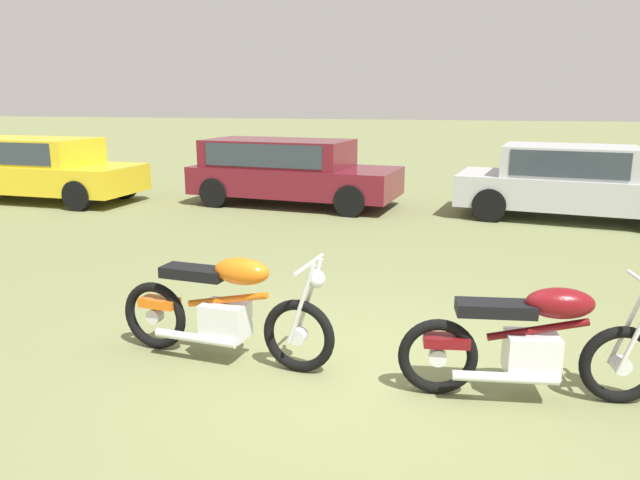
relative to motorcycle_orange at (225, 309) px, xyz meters
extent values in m
plane|color=olive|center=(1.24, 0.04, -0.49)|extent=(120.00, 120.00, 0.00)
torus|color=black|center=(0.70, -0.07, -0.16)|extent=(0.66, 0.16, 0.66)
torus|color=black|center=(-0.75, 0.08, -0.16)|extent=(0.66, 0.16, 0.66)
cylinder|color=silver|center=(0.70, -0.07, -0.16)|extent=(0.15, 0.11, 0.14)
cylinder|color=silver|center=(-0.75, 0.08, -0.16)|extent=(0.15, 0.11, 0.14)
cylinder|color=silver|center=(0.77, 0.02, 0.16)|extent=(0.27, 0.06, 0.73)
cylinder|color=silver|center=(0.75, -0.16, 0.16)|extent=(0.27, 0.06, 0.73)
cube|color=silver|center=(0.00, 0.00, -0.11)|extent=(0.43, 0.34, 0.32)
cylinder|color=orange|center=(0.03, 0.00, 0.09)|extent=(0.80, 0.14, 0.23)
ellipsoid|color=orange|center=(0.17, -0.01, 0.37)|extent=(0.54, 0.31, 0.24)
cube|color=black|center=(-0.30, 0.04, 0.31)|extent=(0.62, 0.30, 0.10)
cube|color=orange|center=(-0.69, 0.08, -0.02)|extent=(0.38, 0.22, 0.08)
cylinder|color=silver|center=(0.80, -0.08, 0.49)|extent=(0.10, 0.64, 0.03)
sphere|color=silver|center=(0.86, -0.08, 0.37)|extent=(0.18, 0.18, 0.16)
cylinder|color=silver|center=(-0.24, -0.13, -0.25)|extent=(0.80, 0.16, 0.08)
torus|color=black|center=(3.28, 0.00, -0.17)|extent=(0.64, 0.17, 0.63)
torus|color=black|center=(1.89, -0.19, -0.17)|extent=(0.64, 0.17, 0.63)
cylinder|color=silver|center=(3.28, 0.00, -0.17)|extent=(0.15, 0.12, 0.14)
cylinder|color=silver|center=(1.89, -0.19, -0.17)|extent=(0.15, 0.12, 0.14)
cylinder|color=silver|center=(3.33, 0.10, 0.16)|extent=(0.27, 0.07, 0.74)
cylinder|color=silver|center=(3.35, -0.08, 0.16)|extent=(0.27, 0.07, 0.74)
cube|color=silver|center=(2.61, -0.09, -0.11)|extent=(0.44, 0.35, 0.32)
cylinder|color=maroon|center=(2.64, -0.09, 0.09)|extent=(0.77, 0.16, 0.22)
ellipsoid|color=maroon|center=(2.79, -0.07, 0.31)|extent=(0.55, 0.33, 0.24)
cube|color=black|center=(2.31, -0.13, 0.25)|extent=(0.63, 0.32, 0.10)
cube|color=maroon|center=(1.95, -0.18, -0.03)|extent=(0.38, 0.23, 0.08)
cylinder|color=silver|center=(2.41, -0.28, -0.25)|extent=(0.80, 0.19, 0.08)
cube|color=gold|center=(-7.42, 7.05, 0.06)|extent=(4.62, 1.99, 0.60)
cube|color=gold|center=(-7.82, 7.07, 0.64)|extent=(3.25, 1.74, 0.60)
cube|color=#2D3842|center=(-7.82, 7.07, 0.66)|extent=(2.78, 1.76, 0.48)
cylinder|color=black|center=(-5.81, 7.80, -0.17)|extent=(0.65, 0.25, 0.64)
cylinder|color=black|center=(-5.89, 6.15, -0.17)|extent=(0.65, 0.25, 0.64)
cylinder|color=black|center=(-8.95, 7.95, -0.17)|extent=(0.65, 0.25, 0.64)
cube|color=maroon|center=(-1.64, 7.92, 0.06)|extent=(4.66, 2.34, 0.60)
cube|color=maroon|center=(-2.04, 7.97, 0.64)|extent=(3.31, 2.00, 0.60)
cube|color=#2D3842|center=(-2.04, 7.97, 0.66)|extent=(2.84, 1.99, 0.48)
cylinder|color=black|center=(-0.01, 8.61, -0.17)|extent=(0.66, 0.29, 0.64)
cylinder|color=black|center=(-0.20, 6.89, -0.17)|extent=(0.66, 0.29, 0.64)
cylinder|color=black|center=(-3.07, 8.95, -0.17)|extent=(0.66, 0.29, 0.64)
cylinder|color=black|center=(-3.27, 7.24, -0.17)|extent=(0.66, 0.29, 0.64)
cube|color=#B2B5BA|center=(4.08, 7.65, 0.06)|extent=(4.59, 2.41, 0.60)
cube|color=#B2B5BA|center=(3.93, 7.67, 0.64)|extent=(2.62, 1.94, 0.60)
cube|color=#2D3842|center=(3.93, 7.67, 0.66)|extent=(2.27, 1.92, 0.48)
cylinder|color=black|center=(2.74, 8.69, -0.17)|extent=(0.67, 0.32, 0.64)
cylinder|color=black|center=(2.49, 7.06, -0.17)|extent=(0.67, 0.32, 0.64)
camera|label=1|loc=(2.04, -4.72, 1.85)|focal=33.65mm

